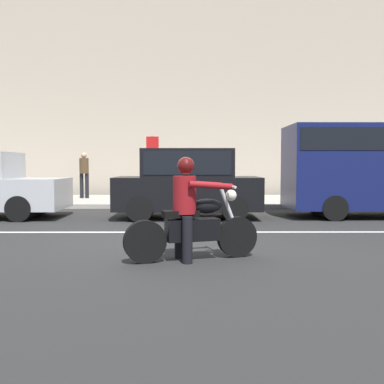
% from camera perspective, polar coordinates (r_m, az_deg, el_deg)
% --- Properties ---
extents(ground_plane, '(80.00, 80.00, 0.00)m').
position_cam_1_polar(ground_plane, '(8.43, -3.52, -6.07)').
color(ground_plane, '#272727').
extents(sidewalk_slab, '(40.00, 4.40, 0.14)m').
position_cam_1_polar(sidewalk_slab, '(16.36, -1.96, -1.14)').
color(sidewalk_slab, '#A8A399').
rests_on(sidewalk_slab, ground_plane).
extents(building_facade, '(40.00, 1.40, 10.21)m').
position_cam_1_polar(building_facade, '(20.05, -1.70, 14.17)').
color(building_facade, '#B7A893').
rests_on(building_facade, ground_plane).
extents(lane_marking_stripe, '(18.00, 0.14, 0.01)m').
position_cam_1_polar(lane_marking_stripe, '(9.33, -4.10, -5.11)').
color(lane_marking_stripe, silver).
rests_on(lane_marking_stripe, ground_plane).
extents(motorcycle_with_rider_crimson, '(1.98, 0.86, 1.52)m').
position_cam_1_polar(motorcycle_with_rider_crimson, '(6.56, -0.06, -3.28)').
color(motorcycle_with_rider_crimson, black).
rests_on(motorcycle_with_rider_crimson, ground_plane).
extents(parked_hatchback_black, '(3.74, 1.76, 1.80)m').
position_cam_1_polar(parked_hatchback_black, '(11.64, -0.58, 1.20)').
color(parked_hatchback_black, black).
rests_on(parked_hatchback_black, ground_plane).
extents(street_sign_post, '(0.44, 0.08, 2.28)m').
position_cam_1_polar(street_sign_post, '(15.98, -5.04, 3.99)').
color(street_sign_post, gray).
rests_on(street_sign_post, sidewalk_slab).
extents(pedestrian_bystander, '(0.34, 0.34, 1.71)m').
position_cam_1_polar(pedestrian_bystander, '(17.23, -13.58, 2.57)').
color(pedestrian_bystander, black).
rests_on(pedestrian_bystander, sidewalk_slab).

